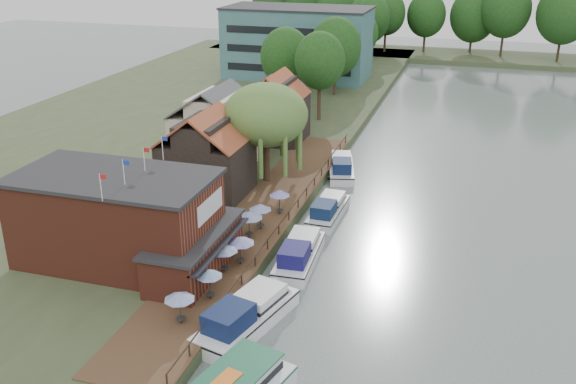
% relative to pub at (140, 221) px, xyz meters
% --- Properties ---
extents(ground, '(260.00, 260.00, 0.00)m').
position_rel_pub_xyz_m(ground, '(14.00, 1.00, -4.65)').
color(ground, '#515E5C').
rests_on(ground, ground).
extents(land_bank, '(50.00, 140.00, 1.00)m').
position_rel_pub_xyz_m(land_bank, '(-16.00, 36.00, -4.15)').
color(land_bank, '#384728').
rests_on(land_bank, ground).
extents(quay_deck, '(6.00, 50.00, 0.10)m').
position_rel_pub_xyz_m(quay_deck, '(6.00, 11.00, -3.60)').
color(quay_deck, '#47301E').
rests_on(quay_deck, land_bank).
extents(quay_rail, '(0.20, 49.00, 1.00)m').
position_rel_pub_xyz_m(quay_rail, '(8.70, 11.50, -3.15)').
color(quay_rail, black).
rests_on(quay_rail, land_bank).
extents(pub, '(20.00, 11.00, 7.30)m').
position_rel_pub_xyz_m(pub, '(0.00, 0.00, 0.00)').
color(pub, maroon).
rests_on(pub, land_bank).
extents(hotel_block, '(25.40, 12.40, 12.30)m').
position_rel_pub_xyz_m(hotel_block, '(-8.00, 71.00, 2.50)').
color(hotel_block, '#38666B').
rests_on(hotel_block, land_bank).
extents(cottage_a, '(8.60, 7.60, 8.50)m').
position_rel_pub_xyz_m(cottage_a, '(-1.00, 15.00, 0.60)').
color(cottage_a, black).
rests_on(cottage_a, land_bank).
extents(cottage_b, '(9.60, 8.60, 8.50)m').
position_rel_pub_xyz_m(cottage_b, '(-4.00, 25.00, 0.60)').
color(cottage_b, beige).
rests_on(cottage_b, land_bank).
extents(cottage_c, '(7.60, 7.60, 8.50)m').
position_rel_pub_xyz_m(cottage_c, '(0.00, 34.00, 0.60)').
color(cottage_c, black).
rests_on(cottage_c, land_bank).
extents(willow, '(8.60, 8.60, 10.43)m').
position_rel_pub_xyz_m(willow, '(3.50, 20.00, 1.56)').
color(willow, '#476B2D').
rests_on(willow, land_bank).
extents(umbrella_0, '(2.09, 2.09, 2.38)m').
position_rel_pub_xyz_m(umbrella_0, '(6.61, -6.87, -2.36)').
color(umbrella_0, navy).
rests_on(umbrella_0, quay_deck).
extents(umbrella_1, '(1.94, 1.94, 2.38)m').
position_rel_pub_xyz_m(umbrella_1, '(7.25, -3.47, -2.36)').
color(umbrella_1, '#1A498F').
rests_on(umbrella_1, quay_deck).
extents(umbrella_2, '(2.32, 2.32, 2.38)m').
position_rel_pub_xyz_m(umbrella_2, '(6.71, 0.42, -2.36)').
color(umbrella_2, navy).
rests_on(umbrella_2, quay_deck).
extents(umbrella_3, '(2.30, 2.30, 2.38)m').
position_rel_pub_xyz_m(umbrella_3, '(7.47, 2.01, -2.36)').
color(umbrella_3, navy).
rests_on(umbrella_3, quay_deck).
extents(umbrella_4, '(2.40, 2.40, 2.38)m').
position_rel_pub_xyz_m(umbrella_4, '(6.46, 6.71, -2.36)').
color(umbrella_4, navy).
rests_on(umbrella_4, quay_deck).
extents(umbrella_5, '(2.01, 2.01, 2.38)m').
position_rel_pub_xyz_m(umbrella_5, '(6.83, 8.57, -2.36)').
color(umbrella_5, navy).
rests_on(umbrella_5, quay_deck).
extents(umbrella_6, '(1.96, 1.96, 2.38)m').
position_rel_pub_xyz_m(umbrella_6, '(7.45, 12.15, -2.36)').
color(umbrella_6, '#1D1C9B').
rests_on(umbrella_6, quay_deck).
extents(cruiser_0, '(5.92, 11.03, 2.57)m').
position_rel_pub_xyz_m(cruiser_0, '(10.42, -4.55, -3.36)').
color(cruiser_0, white).
rests_on(cruiser_0, ground).
extents(cruiser_1, '(3.64, 9.82, 2.34)m').
position_rel_pub_xyz_m(cruiser_1, '(11.29, 5.46, -3.48)').
color(cruiser_1, silver).
rests_on(cruiser_1, ground).
extents(cruiser_2, '(3.08, 9.01, 2.13)m').
position_rel_pub_xyz_m(cruiser_2, '(11.39, 15.01, -3.58)').
color(cruiser_2, silver).
rests_on(cruiser_2, ground).
extents(cruiser_3, '(5.17, 9.76, 2.23)m').
position_rel_pub_xyz_m(cruiser_3, '(10.02, 26.93, -3.53)').
color(cruiser_3, silver).
rests_on(cruiser_3, ground).
extents(swan, '(0.44, 0.44, 0.44)m').
position_rel_pub_xyz_m(swan, '(10.85, -10.16, -4.43)').
color(swan, white).
rests_on(swan, ground).
extents(bank_tree_0, '(6.84, 6.84, 12.17)m').
position_rel_pub_xyz_m(bank_tree_0, '(2.81, 44.55, 2.43)').
color(bank_tree_0, '#143811').
rests_on(bank_tree_0, land_bank).
extents(bank_tree_1, '(7.44, 7.44, 11.75)m').
position_rel_pub_xyz_m(bank_tree_1, '(-3.74, 50.14, 2.22)').
color(bank_tree_1, '#143811').
rests_on(bank_tree_1, land_bank).
extents(bank_tree_2, '(8.12, 8.12, 12.27)m').
position_rel_pub_xyz_m(bank_tree_2, '(1.45, 59.66, 2.49)').
color(bank_tree_2, '#143811').
rests_on(bank_tree_2, land_bank).
extents(bank_tree_3, '(6.74, 6.74, 11.08)m').
position_rel_pub_xyz_m(bank_tree_3, '(1.77, 77.90, 1.89)').
color(bank_tree_3, '#143811').
rests_on(bank_tree_3, land_bank).
extents(bank_tree_4, '(6.30, 6.30, 12.95)m').
position_rel_pub_xyz_m(bank_tree_4, '(2.45, 87.42, 2.83)').
color(bank_tree_4, '#143811').
rests_on(bank_tree_4, land_bank).
extents(bank_tree_5, '(8.65, 8.65, 12.70)m').
position_rel_pub_xyz_m(bank_tree_5, '(0.30, 94.74, 2.70)').
color(bank_tree_5, '#143811').
rests_on(bank_tree_5, land_bank).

